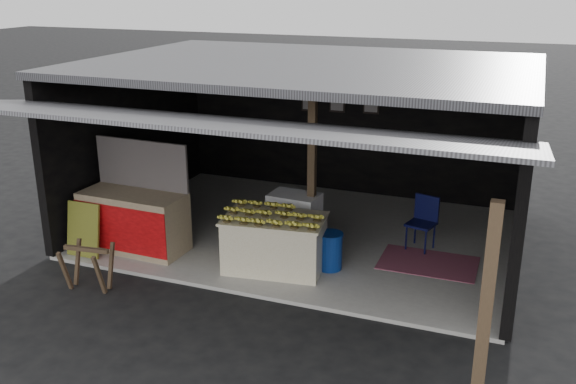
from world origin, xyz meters
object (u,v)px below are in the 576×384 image
at_px(water_barrel, 330,252).
at_px(sawhorse, 88,263).
at_px(plastic_chair, 424,218).
at_px(neighbor_stall, 134,218).
at_px(banana_table, 275,243).
at_px(white_crate, 294,220).

bearing_deg(water_barrel, sawhorse, -149.40).
bearing_deg(sawhorse, plastic_chair, 29.83).
bearing_deg(neighbor_stall, banana_table, 4.47).
bearing_deg(banana_table, water_barrel, 14.07).
bearing_deg(white_crate, banana_table, -83.38).
height_order(white_crate, sawhorse, white_crate).
height_order(banana_table, white_crate, white_crate).
relative_size(white_crate, water_barrel, 1.62).
bearing_deg(banana_table, white_crate, 85.02).
bearing_deg(water_barrel, plastic_chair, 48.21).
height_order(neighbor_stall, sawhorse, neighbor_stall).
distance_m(banana_table, sawhorse, 2.75).
height_order(white_crate, neighbor_stall, neighbor_stall).
distance_m(neighbor_stall, water_barrel, 3.26).
relative_size(banana_table, water_barrel, 2.95).
relative_size(white_crate, sawhorse, 1.28).
bearing_deg(sawhorse, white_crate, 41.22).
relative_size(neighbor_stall, plastic_chair, 2.00).
relative_size(sawhorse, plastic_chair, 0.79).
distance_m(white_crate, plastic_chair, 2.12).
bearing_deg(sawhorse, neighbor_stall, 89.03).
distance_m(white_crate, neighbor_stall, 2.62).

